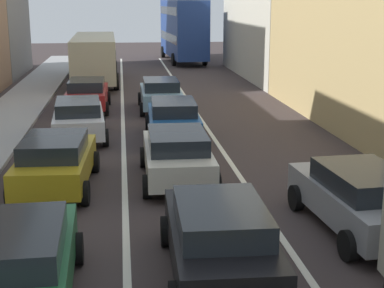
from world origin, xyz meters
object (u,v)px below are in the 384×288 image
(sedan_left_lane_third, at_px, (56,161))
(sedan_left_lane_fourth, at_px, (79,118))
(sedan_centre_lane_second, at_px, (219,237))
(coupe_centre_lane_fourth, at_px, (173,118))
(sedan_right_lane_behind_truck, at_px, (360,197))
(sedan_left_lane_fifth, at_px, (87,94))
(hatchback_centre_lane_third, at_px, (177,154))
(bus_mid_queue_primary, at_px, (95,55))
(bus_far_queue_secondary, at_px, (183,28))
(sedan_centre_lane_fifth, at_px, (161,94))
(wagon_left_lane_second, at_px, (17,263))

(sedan_left_lane_third, distance_m, sedan_left_lane_fourth, 5.96)
(sedan_centre_lane_second, bearing_deg, coupe_centre_lane_fourth, 0.67)
(coupe_centre_lane_fourth, distance_m, sedan_left_lane_fourth, 3.56)
(sedan_left_lane_fourth, height_order, sedan_right_lane_behind_truck, same)
(sedan_left_lane_third, bearing_deg, sedan_right_lane_behind_truck, -116.00)
(sedan_left_lane_third, distance_m, sedan_left_lane_fifth, 11.65)
(hatchback_centre_lane_third, height_order, sedan_right_lane_behind_truck, same)
(sedan_left_lane_third, relative_size, bus_mid_queue_primary, 0.42)
(hatchback_centre_lane_third, distance_m, bus_mid_queue_primary, 21.01)
(sedan_left_lane_fourth, bearing_deg, bus_mid_queue_primary, -3.76)
(sedan_left_lane_fifth, bearing_deg, bus_mid_queue_primary, 0.67)
(hatchback_centre_lane_third, bearing_deg, bus_mid_queue_primary, 9.35)
(sedan_centre_lane_second, bearing_deg, bus_far_queue_secondary, -3.71)
(sedan_left_lane_third, bearing_deg, bus_mid_queue_primary, 2.16)
(coupe_centre_lane_fourth, xyz_separation_m, sedan_left_lane_fifth, (-3.50, 6.21, 0.00))
(sedan_left_lane_third, relative_size, coupe_centre_lane_fourth, 1.01)
(sedan_left_lane_third, distance_m, bus_mid_queue_primary, 21.05)
(sedan_left_lane_fourth, relative_size, bus_mid_queue_primary, 0.42)
(sedan_centre_lane_fifth, distance_m, sedan_right_lane_behind_truck, 15.58)
(bus_mid_queue_primary, height_order, bus_far_queue_secondary, bus_far_queue_secondary)
(sedan_centre_lane_second, distance_m, sedan_left_lane_fifth, 17.68)
(sedan_left_lane_third, xyz_separation_m, bus_far_queue_secondary, (7.08, 33.29, 2.03))
(wagon_left_lane_second, xyz_separation_m, sedan_centre_lane_fifth, (3.64, 17.70, 0.00))
(sedan_centre_lane_fifth, height_order, sedan_left_lane_fifth, same)
(sedan_centre_lane_fifth, xyz_separation_m, bus_far_queue_secondary, (3.41, 21.98, 2.03))
(wagon_left_lane_second, relative_size, bus_mid_queue_primary, 0.41)
(sedan_right_lane_behind_truck, xyz_separation_m, bus_mid_queue_primary, (-6.88, 24.93, 0.96))
(coupe_centre_lane_fourth, relative_size, sedan_right_lane_behind_truck, 0.99)
(sedan_left_lane_third, relative_size, sedan_centre_lane_fifth, 1.02)
(sedan_left_lane_third, distance_m, coupe_centre_lane_fourth, 6.59)
(sedan_centre_lane_second, bearing_deg, sedan_centre_lane_fifth, 1.15)
(hatchback_centre_lane_third, bearing_deg, bus_far_queue_secondary, -5.69)
(bus_far_queue_secondary, bearing_deg, wagon_left_lane_second, 167.03)
(hatchback_centre_lane_third, xyz_separation_m, bus_mid_queue_primary, (-3.15, 20.75, 0.96))
(sedan_right_lane_behind_truck, bearing_deg, sedan_centre_lane_second, 113.55)
(sedan_left_lane_third, xyz_separation_m, coupe_centre_lane_fourth, (3.73, 5.43, 0.00))
(bus_mid_queue_primary, bearing_deg, hatchback_centre_lane_third, -172.50)
(sedan_centre_lane_second, xyz_separation_m, sedan_left_lane_third, (-3.59, 5.71, 0.00))
(sedan_centre_lane_second, bearing_deg, sedan_left_lane_fifth, 12.36)
(sedan_centre_lane_fifth, bearing_deg, sedan_left_lane_fifth, 84.48)
(sedan_left_lane_fourth, xyz_separation_m, bus_mid_queue_primary, (0.01, 15.07, 0.96))
(coupe_centre_lane_fourth, xyz_separation_m, sedan_left_lane_fourth, (-3.52, 0.52, 0.00))
(sedan_centre_lane_second, height_order, coupe_centre_lane_fourth, same)
(wagon_left_lane_second, bearing_deg, sedan_left_lane_fifth, -2.26)
(hatchback_centre_lane_third, height_order, sedan_left_lane_fourth, same)
(coupe_centre_lane_fourth, height_order, sedan_left_lane_fourth, same)
(sedan_left_lane_fifth, bearing_deg, wagon_left_lane_second, 179.98)
(wagon_left_lane_second, distance_m, coupe_centre_lane_fourth, 12.40)
(sedan_centre_lane_second, relative_size, wagon_left_lane_second, 1.00)
(sedan_left_lane_third, height_order, sedan_left_lane_fifth, same)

